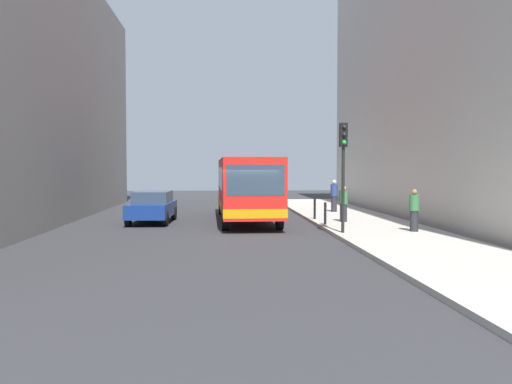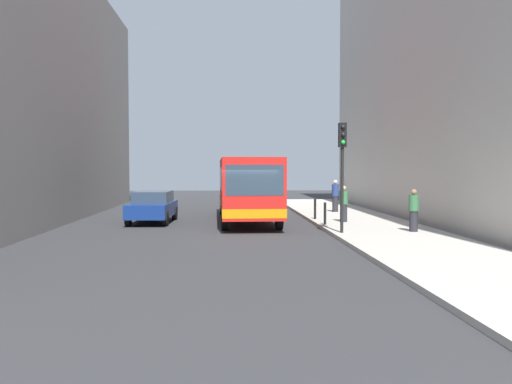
{
  "view_description": "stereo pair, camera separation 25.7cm",
  "coord_description": "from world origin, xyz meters",
  "px_view_note": "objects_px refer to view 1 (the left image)",
  "views": [
    {
      "loc": [
        -1.09,
        -22.39,
        2.6
      ],
      "look_at": [
        0.58,
        2.46,
        1.49
      ],
      "focal_mm": 39.03,
      "sensor_mm": 36.0,
      "label": 1
    },
    {
      "loc": [
        -0.84,
        -22.4,
        2.6
      ],
      "look_at": [
        0.58,
        2.46,
        1.49
      ],
      "focal_mm": 39.03,
      "sensor_mm": 36.0,
      "label": 2
    }
  ],
  "objects_px": {
    "bollard_mid": "(315,209)",
    "pedestrian_far_sidewalk": "(334,196)",
    "traffic_light": "(343,156)",
    "pedestrian_mid_sidewalk": "(344,204)",
    "bollard_near": "(325,213)",
    "car_beside_bus": "(152,206)",
    "bus": "(246,185)",
    "pedestrian_near_signal": "(414,210)"
  },
  "relations": [
    {
      "from": "pedestrian_mid_sidewalk",
      "to": "traffic_light",
      "type": "bearing_deg",
      "value": -119.72
    },
    {
      "from": "car_beside_bus",
      "to": "pedestrian_near_signal",
      "type": "height_order",
      "value": "pedestrian_near_signal"
    },
    {
      "from": "bollard_mid",
      "to": "pedestrian_far_sidewalk",
      "type": "distance_m",
      "value": 4.56
    },
    {
      "from": "car_beside_bus",
      "to": "traffic_light",
      "type": "distance_m",
      "value": 9.88
    },
    {
      "from": "pedestrian_near_signal",
      "to": "pedestrian_mid_sidewalk",
      "type": "height_order",
      "value": "pedestrian_mid_sidewalk"
    },
    {
      "from": "bollard_near",
      "to": "bus",
      "type": "bearing_deg",
      "value": 132.36
    },
    {
      "from": "bollard_near",
      "to": "bollard_mid",
      "type": "distance_m",
      "value": 2.61
    },
    {
      "from": "traffic_light",
      "to": "bollard_near",
      "type": "distance_m",
      "value": 3.79
    },
    {
      "from": "pedestrian_near_signal",
      "to": "pedestrian_mid_sidewalk",
      "type": "distance_m",
      "value": 4.33
    },
    {
      "from": "traffic_light",
      "to": "bollard_near",
      "type": "xyz_separation_m",
      "value": [
        -0.1,
        2.95,
        -2.38
      ]
    },
    {
      "from": "bollard_mid",
      "to": "pedestrian_mid_sidewalk",
      "type": "bearing_deg",
      "value": -53.48
    },
    {
      "from": "pedestrian_far_sidewalk",
      "to": "bollard_near",
      "type": "bearing_deg",
      "value": 58.25
    },
    {
      "from": "car_beside_bus",
      "to": "traffic_light",
      "type": "height_order",
      "value": "traffic_light"
    },
    {
      "from": "bollard_near",
      "to": "pedestrian_far_sidewalk",
      "type": "distance_m",
      "value": 7.02
    },
    {
      "from": "bollard_near",
      "to": "pedestrian_near_signal",
      "type": "height_order",
      "value": "pedestrian_near_signal"
    },
    {
      "from": "bollard_near",
      "to": "traffic_light",
      "type": "bearing_deg",
      "value": -88.06
    },
    {
      "from": "bollard_mid",
      "to": "pedestrian_near_signal",
      "type": "height_order",
      "value": "pedestrian_near_signal"
    },
    {
      "from": "traffic_light",
      "to": "pedestrian_far_sidewalk",
      "type": "relative_size",
      "value": 2.34
    },
    {
      "from": "bollard_near",
      "to": "pedestrian_near_signal",
      "type": "bearing_deg",
      "value": -43.27
    },
    {
      "from": "traffic_light",
      "to": "pedestrian_far_sidewalk",
      "type": "height_order",
      "value": "traffic_light"
    },
    {
      "from": "car_beside_bus",
      "to": "bus",
      "type": "bearing_deg",
      "value": -167.87
    },
    {
      "from": "bus",
      "to": "pedestrian_mid_sidewalk",
      "type": "bearing_deg",
      "value": 150.3
    },
    {
      "from": "pedestrian_near_signal",
      "to": "traffic_light",
      "type": "bearing_deg",
      "value": -110.81
    },
    {
      "from": "car_beside_bus",
      "to": "pedestrian_far_sidewalk",
      "type": "distance_m",
      "value": 10.26
    },
    {
      "from": "car_beside_bus",
      "to": "pedestrian_far_sidewalk",
      "type": "xyz_separation_m",
      "value": [
        9.45,
        4.0,
        0.25
      ]
    },
    {
      "from": "pedestrian_near_signal",
      "to": "pedestrian_far_sidewalk",
      "type": "relative_size",
      "value": 0.92
    },
    {
      "from": "bus",
      "to": "car_beside_bus",
      "type": "relative_size",
      "value": 2.47
    },
    {
      "from": "pedestrian_near_signal",
      "to": "pedestrian_mid_sidewalk",
      "type": "bearing_deg",
      "value": -179.93
    },
    {
      "from": "pedestrian_near_signal",
      "to": "pedestrian_far_sidewalk",
      "type": "xyz_separation_m",
      "value": [
        -1.1,
        9.51,
        0.08
      ]
    },
    {
      "from": "bollard_mid",
      "to": "pedestrian_far_sidewalk",
      "type": "height_order",
      "value": "pedestrian_far_sidewalk"
    },
    {
      "from": "pedestrian_near_signal",
      "to": "bollard_mid",
      "type": "bearing_deg",
      "value": -176.66
    },
    {
      "from": "traffic_light",
      "to": "pedestrian_mid_sidewalk",
      "type": "relative_size",
      "value": 2.53
    },
    {
      "from": "bollard_near",
      "to": "bollard_mid",
      "type": "height_order",
      "value": "same"
    },
    {
      "from": "bollard_mid",
      "to": "pedestrian_near_signal",
      "type": "relative_size",
      "value": 0.59
    },
    {
      "from": "pedestrian_mid_sidewalk",
      "to": "pedestrian_near_signal",
      "type": "bearing_deg",
      "value": -81.38
    },
    {
      "from": "bus",
      "to": "bollard_mid",
      "type": "bearing_deg",
      "value": 163.16
    },
    {
      "from": "car_beside_bus",
      "to": "pedestrian_mid_sidewalk",
      "type": "distance_m",
      "value": 8.85
    },
    {
      "from": "bus",
      "to": "pedestrian_near_signal",
      "type": "distance_m",
      "value": 8.79
    },
    {
      "from": "bus",
      "to": "bollard_near",
      "type": "bearing_deg",
      "value": 131.44
    },
    {
      "from": "bollard_near",
      "to": "pedestrian_near_signal",
      "type": "distance_m",
      "value": 4.0
    },
    {
      "from": "bollard_mid",
      "to": "pedestrian_near_signal",
      "type": "distance_m",
      "value": 6.09
    },
    {
      "from": "bus",
      "to": "bollard_mid",
      "type": "distance_m",
      "value": 3.52
    }
  ]
}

